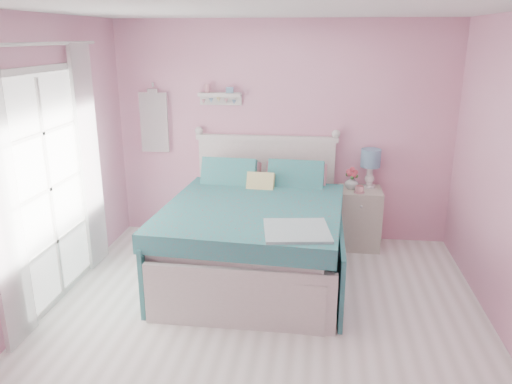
% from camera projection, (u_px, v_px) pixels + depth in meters
% --- Properties ---
extents(floor, '(4.50, 4.50, 0.00)m').
position_uv_depth(floor, '(259.00, 334.00, 4.21)').
color(floor, silver).
rests_on(floor, ground).
extents(room_shell, '(4.50, 4.50, 4.50)m').
position_uv_depth(room_shell, '(259.00, 150.00, 3.74)').
color(room_shell, pink).
rests_on(room_shell, floor).
extents(bed, '(1.83, 2.24, 1.27)m').
position_uv_depth(bed, '(255.00, 235.00, 5.20)').
color(bed, silver).
rests_on(bed, floor).
extents(nightstand, '(0.49, 0.48, 0.71)m').
position_uv_depth(nightstand, '(359.00, 218.00, 5.87)').
color(nightstand, beige).
rests_on(nightstand, floor).
extents(table_lamp, '(0.23, 0.23, 0.46)m').
position_uv_depth(table_lamp, '(371.00, 161.00, 5.75)').
color(table_lamp, white).
rests_on(table_lamp, nightstand).
extents(vase, '(0.20, 0.20, 0.16)m').
position_uv_depth(vase, '(352.00, 182.00, 5.76)').
color(vase, silver).
rests_on(vase, nightstand).
extents(teacup, '(0.13, 0.13, 0.08)m').
position_uv_depth(teacup, '(359.00, 189.00, 5.63)').
color(teacup, pink).
rests_on(teacup, nightstand).
extents(roses, '(0.14, 0.11, 0.12)m').
position_uv_depth(roses, '(352.00, 172.00, 5.72)').
color(roses, '#D7495D').
rests_on(roses, vase).
extents(wall_shelf, '(0.50, 0.15, 0.25)m').
position_uv_depth(wall_shelf, '(220.00, 96.00, 5.85)').
color(wall_shelf, silver).
rests_on(wall_shelf, room_shell).
extents(hanging_dress, '(0.34, 0.03, 0.72)m').
position_uv_depth(hanging_dress, '(154.00, 123.00, 6.04)').
color(hanging_dress, white).
rests_on(hanging_dress, room_shell).
extents(french_door, '(0.04, 1.32, 2.16)m').
position_uv_depth(french_door, '(49.00, 190.00, 4.51)').
color(french_door, silver).
rests_on(french_door, floor).
extents(curtain_near, '(0.04, 0.40, 2.32)m').
position_uv_depth(curtain_near, '(2.00, 205.00, 3.76)').
color(curtain_near, white).
rests_on(curtain_near, floor).
extents(curtain_far, '(0.04, 0.40, 2.32)m').
position_uv_depth(curtain_far, '(89.00, 159.00, 5.17)').
color(curtain_far, white).
rests_on(curtain_far, floor).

